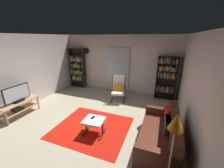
% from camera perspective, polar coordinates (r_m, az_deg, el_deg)
% --- Properties ---
extents(ground_plane, '(7.02, 7.02, 0.00)m').
position_cam_1_polar(ground_plane, '(4.53, -9.22, -14.78)').
color(ground_plane, tan).
extents(wall_back, '(5.60, 0.06, 2.60)m').
position_cam_1_polar(wall_back, '(6.55, 3.00, 8.27)').
color(wall_back, silver).
rests_on(wall_back, ground).
extents(wall_left, '(0.06, 6.00, 2.60)m').
position_cam_1_polar(wall_left, '(5.82, -33.72, 3.81)').
color(wall_left, silver).
rests_on(wall_left, ground).
extents(wall_right, '(0.06, 6.00, 2.60)m').
position_cam_1_polar(wall_right, '(3.51, 31.30, -3.84)').
color(wall_right, silver).
rests_on(wall_right, ground).
extents(glass_door_panel, '(1.10, 0.01, 2.00)m').
position_cam_1_polar(glass_door_panel, '(6.56, 2.31, 6.06)').
color(glass_door_panel, silver).
extents(area_rug, '(2.05, 1.83, 0.01)m').
position_cam_1_polar(area_rug, '(4.24, -8.15, -17.23)').
color(area_rug, red).
rests_on(area_rug, ground).
extents(tv_stand, '(0.43, 1.21, 0.50)m').
position_cam_1_polar(tv_stand, '(5.50, -33.79, -7.71)').
color(tv_stand, tan).
rests_on(tv_stand, ground).
extents(television, '(0.20, 0.84, 0.54)m').
position_cam_1_polar(television, '(5.35, -34.47, -3.54)').
color(television, black).
rests_on(television, tv_stand).
extents(bookshelf_near_tv, '(0.76, 0.30, 1.96)m').
position_cam_1_polar(bookshelf_near_tv, '(7.40, -13.88, 6.18)').
color(bookshelf_near_tv, black).
rests_on(bookshelf_near_tv, ground).
extents(bookshelf_near_sofa, '(0.79, 0.30, 1.78)m').
position_cam_1_polar(bookshelf_near_sofa, '(6.08, 21.58, 3.04)').
color(bookshelf_near_sofa, black).
rests_on(bookshelf_near_sofa, ground).
extents(leather_sofa, '(0.81, 1.77, 0.82)m').
position_cam_1_polar(leather_sofa, '(3.64, 19.53, -19.20)').
color(leather_sofa, '#562518').
rests_on(leather_sofa, ground).
extents(lounge_armchair, '(0.69, 0.76, 1.02)m').
position_cam_1_polar(lounge_armchair, '(5.65, 2.60, -1.46)').
color(lounge_armchair, black).
rests_on(lounge_armchair, ground).
extents(ottoman, '(0.55, 0.51, 0.42)m').
position_cam_1_polar(ottoman, '(3.84, -7.41, -15.24)').
color(ottoman, white).
rests_on(ottoman, ground).
extents(tv_remote, '(0.08, 0.15, 0.02)m').
position_cam_1_polar(tv_remote, '(3.87, -7.79, -13.50)').
color(tv_remote, black).
rests_on(tv_remote, ottoman).
extents(cell_phone, '(0.07, 0.14, 0.01)m').
position_cam_1_polar(cell_phone, '(3.88, -7.83, -13.47)').
color(cell_phone, black).
rests_on(cell_phone, ottoman).
extents(floor_lamp_by_sofa, '(0.22, 0.22, 1.53)m').
position_cam_1_polar(floor_lamp_by_sofa, '(2.19, 24.51, -17.32)').
color(floor_lamp_by_sofa, '#A5A5AD').
rests_on(floor_lamp_by_sofa, ground).
extents(wall_clock, '(0.29, 0.03, 0.29)m').
position_cam_1_polar(wall_clock, '(7.11, -10.46, 13.30)').
color(wall_clock, silver).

